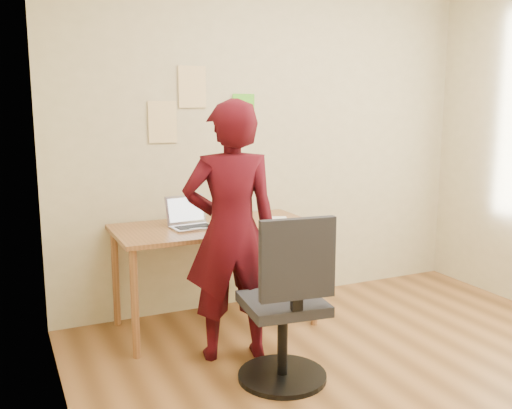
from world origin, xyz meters
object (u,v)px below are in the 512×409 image
desk (215,237)px  office_chair (287,313)px  laptop (190,220)px  person (231,232)px  phone (252,227)px

desk → office_chair: (0.05, -1.00, -0.23)m
laptop → person: size_ratio=0.19×
office_chair → person: 0.63m
desk → phone: phone is taller
office_chair → phone: bearing=86.1°
laptop → office_chair: bearing=-82.4°
laptop → person: (0.09, -0.54, 0.02)m
phone → office_chair: 0.88m
phone → person: bearing=-122.5°
phone → office_chair: bearing=-91.5°
phone → desk: bearing=145.4°
phone → laptop: bearing=159.5°
office_chair → person: bearing=112.9°
desk → phone: 0.29m
laptop → office_chair: (0.23, -1.02, -0.36)m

